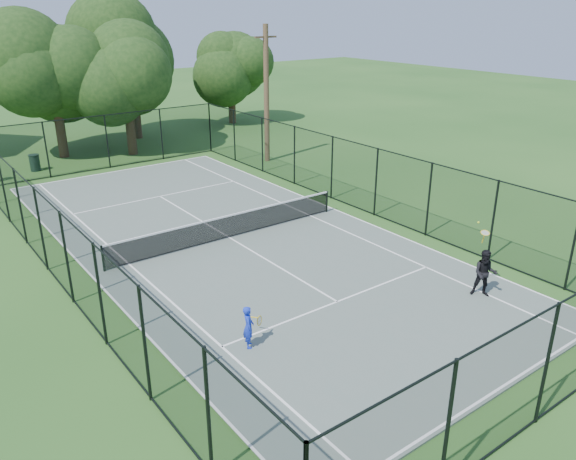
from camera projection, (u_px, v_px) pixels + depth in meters
ground at (230, 239)px, 22.06m from camera, size 120.00×120.00×0.00m
tennis_court at (230, 238)px, 22.05m from camera, size 11.00×24.00×0.06m
tennis_net at (229, 225)px, 21.85m from camera, size 10.08×0.08×0.95m
fence at (228, 203)px, 21.51m from camera, size 13.10×26.10×3.00m
tree_near_left at (52, 72)px, 32.20m from camera, size 6.23×6.23×8.12m
tree_near_mid at (126, 81)px, 33.04m from camera, size 5.44×5.44×7.11m
tree_near_right at (131, 58)px, 36.92m from camera, size 6.06×6.06×8.36m
tree_far_right at (231, 69)px, 42.43m from camera, size 4.98×4.98×6.59m
trash_bin_right at (35, 163)px, 31.01m from camera, size 0.58×0.58×0.92m
utility_pole at (266, 94)px, 31.78m from camera, size 1.40×0.30×7.63m
player_blue at (249, 327)px, 14.82m from camera, size 0.81×0.52×1.20m
player_black at (485, 273)px, 17.39m from camera, size 0.92×1.20×2.20m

